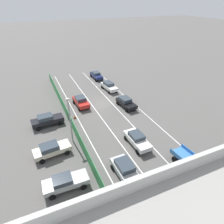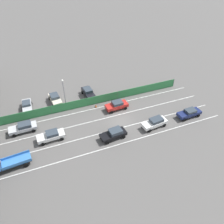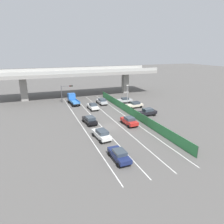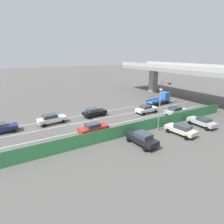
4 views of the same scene
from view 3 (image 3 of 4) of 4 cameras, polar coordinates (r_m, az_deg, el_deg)
ground_plane at (r=40.35m, az=-0.29°, el=-4.03°), size 300.00×300.00×0.00m
lane_line_left_edge at (r=43.15m, az=-9.18°, el=-2.82°), size 0.14×45.27×0.01m
lane_line_mid_left at (r=43.95m, az=-4.63°, el=-2.28°), size 0.14×45.27×0.01m
lane_line_mid_right at (r=45.02m, az=-0.26°, el=-1.74°), size 0.14×45.27×0.01m
lane_line_right_edge at (r=46.34m, az=3.88°, el=-1.23°), size 0.14×45.27×0.01m
elevated_overpass at (r=66.24m, az=-9.48°, el=10.50°), size 51.46×10.76×8.87m
green_fence at (r=46.68m, az=5.53°, el=0.04°), size 0.10×41.37×1.84m
car_sedan_black at (r=41.54m, az=-6.27°, el=-2.17°), size 2.36×4.62×1.64m
car_sedan_red at (r=40.77m, az=4.88°, el=-2.47°), size 2.25×4.54×1.71m
car_hatchback_white at (r=51.52m, az=-5.43°, el=1.65°), size 2.11×4.58×1.61m
car_sedan_silver at (r=56.44m, az=-2.87°, el=3.10°), size 2.13×4.71×1.64m
car_sedan_navy at (r=28.22m, az=2.07°, el=-11.91°), size 2.01×4.66×1.56m
car_sedan_white at (r=34.46m, az=-2.96°, el=-6.18°), size 2.31×4.81×1.71m
flatbed_truck_blue at (r=58.06m, az=-11.09°, el=3.69°), size 2.59×6.29×2.75m
parked_sedan_dark at (r=46.97m, az=9.82°, el=0.03°), size 4.78×2.22×1.76m
parked_sedan_cream at (r=53.03m, az=6.42°, el=2.09°), size 4.62×2.40×1.63m
parked_wagon_silver at (r=57.68m, az=3.45°, el=3.35°), size 4.58×2.01×1.54m
traffic_light at (r=59.38m, az=-12.94°, el=6.01°), size 3.33×0.69×4.99m
street_lamp at (r=49.56m, az=4.34°, el=4.77°), size 0.60×0.36×6.52m
traffic_cone at (r=44.96m, az=5.22°, el=-1.45°), size 0.47×0.47×0.64m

